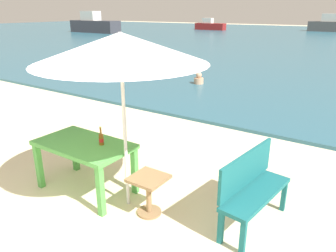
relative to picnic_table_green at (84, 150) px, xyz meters
name	(u,v)px	position (x,y,z in m)	size (l,w,h in m)	color
picnic_table_green	(84,150)	(0.00, 0.00, 0.00)	(1.40, 0.80, 0.76)	#4C9E47
beer_bottle_amber	(101,138)	(0.26, 0.09, 0.20)	(0.07, 0.07, 0.26)	brown
patio_umbrella	(121,48)	(0.75, 0.05, 1.47)	(2.10, 2.10, 2.30)	silver
side_table_wood	(149,190)	(1.12, 0.04, -0.30)	(0.44, 0.44, 0.54)	olive
bench_teal_center	(252,185)	(2.29, 0.58, -0.11)	(0.50, 1.24, 0.95)	#196066
swimmer_person	(199,79)	(-2.02, 7.06, -0.41)	(0.34, 0.34, 0.41)	tan
boat_barge	(210,26)	(-16.58, 36.29, -0.05)	(4.00, 1.09, 1.45)	maroon
boat_sailboat	(333,25)	(-2.80, 41.25, 0.16)	(5.58, 1.52, 2.03)	#4C4C4C
boat_tanker	(94,25)	(-25.16, 24.27, 0.27)	(6.40, 1.74, 2.33)	#38383F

